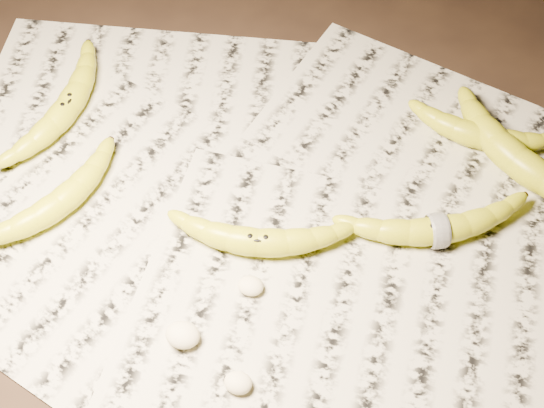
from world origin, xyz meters
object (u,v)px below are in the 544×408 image
(banana_left_b, at_px, (58,202))
(banana_upper_a, at_px, (519,160))
(banana_center, at_px, (258,241))
(banana_upper_b, at_px, (480,134))
(banana_taped, at_px, (438,229))
(banana_left_a, at_px, (67,106))

(banana_left_b, relative_size, banana_upper_a, 0.82)
(banana_left_b, xyz_separation_m, banana_center, (0.24, 0.01, -0.00))
(banana_upper_b, bearing_deg, banana_taped, -97.49)
(banana_left_b, bearing_deg, banana_taped, -51.53)
(banana_taped, bearing_deg, banana_upper_a, 33.38)
(banana_left_b, xyz_separation_m, banana_upper_b, (0.46, 0.24, -0.00))
(banana_taped, distance_m, banana_upper_b, 0.16)
(banana_left_b, bearing_deg, banana_left_a, 48.38)
(banana_left_a, xyz_separation_m, banana_center, (0.30, -0.13, -0.00))
(banana_left_a, distance_m, banana_taped, 0.49)
(banana_left_a, height_order, banana_left_b, same)
(banana_taped, xyz_separation_m, banana_upper_b, (0.03, 0.16, -0.00))
(banana_upper_a, relative_size, banana_upper_b, 1.33)
(banana_left_b, relative_size, banana_center, 0.95)
(banana_taped, height_order, banana_upper_b, same)
(banana_left_a, relative_size, banana_taped, 0.99)
(banana_left_b, bearing_deg, banana_center, -59.44)
(banana_upper_a, bearing_deg, banana_left_b, -123.13)
(banana_left_b, xyz_separation_m, banana_upper_a, (0.51, 0.21, 0.00))
(banana_left_b, relative_size, banana_upper_b, 1.10)
(banana_left_a, xyz_separation_m, banana_upper_b, (0.52, 0.10, -0.00))
(banana_left_b, bearing_deg, banana_upper_a, -40.47)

